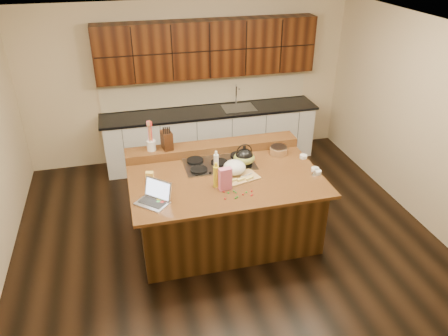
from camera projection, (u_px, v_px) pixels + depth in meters
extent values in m
cube|color=black|center=(225.00, 234.00, 5.95)|extent=(5.50, 5.00, 0.01)
cube|color=silver|center=(225.00, 30.00, 4.64)|extent=(5.50, 5.00, 0.01)
cube|color=#CEB890|center=(189.00, 82.00, 7.42)|extent=(5.50, 0.01, 2.70)
cube|color=#CEB890|center=(310.00, 290.00, 3.17)|extent=(5.50, 0.01, 2.70)
cube|color=#CEB890|center=(422.00, 123.00, 5.89)|extent=(0.01, 5.00, 2.70)
cube|color=black|center=(225.00, 207.00, 5.74)|extent=(2.22, 1.42, 0.88)
cube|color=black|center=(225.00, 177.00, 5.52)|extent=(2.40, 1.60, 0.04)
cube|color=black|center=(213.00, 147.00, 6.07)|extent=(2.40, 0.30, 0.12)
cube|color=gray|center=(219.00, 164.00, 5.76)|extent=(0.92, 0.52, 0.02)
cylinder|color=black|center=(195.00, 161.00, 5.79)|extent=(0.22, 0.22, 0.03)
cylinder|color=black|center=(239.00, 156.00, 5.92)|extent=(0.22, 0.22, 0.03)
cylinder|color=black|center=(199.00, 170.00, 5.57)|extent=(0.22, 0.22, 0.03)
cylinder|color=black|center=(244.00, 164.00, 5.70)|extent=(0.22, 0.22, 0.03)
cylinder|color=black|center=(219.00, 163.00, 5.75)|extent=(0.22, 0.22, 0.03)
cube|color=silver|center=(211.00, 137.00, 7.64)|extent=(3.60, 0.62, 0.90)
cube|color=black|center=(211.00, 112.00, 7.41)|extent=(3.70, 0.66, 0.04)
cube|color=gray|center=(239.00, 108.00, 7.51)|extent=(0.55, 0.42, 0.01)
cylinder|color=gray|center=(236.00, 95.00, 7.57)|extent=(0.02, 0.02, 0.36)
cube|color=black|center=(208.00, 49.00, 7.04)|extent=(3.60, 0.34, 0.90)
cube|color=#CEB890|center=(206.00, 90.00, 7.54)|extent=(3.60, 0.03, 0.50)
ellipsoid|color=black|center=(244.00, 156.00, 5.64)|extent=(0.30, 0.30, 0.21)
ellipsoid|color=olive|center=(244.00, 158.00, 5.66)|extent=(0.34, 0.34, 0.15)
cube|color=#B7B7BC|center=(152.00, 203.00, 4.94)|extent=(0.42, 0.42, 0.02)
cube|color=black|center=(152.00, 202.00, 4.93)|extent=(0.32, 0.31, 0.00)
cube|color=#B7B7BC|center=(158.00, 189.00, 4.97)|extent=(0.31, 0.30, 0.23)
cube|color=silver|center=(158.00, 189.00, 4.96)|extent=(0.27, 0.26, 0.19)
cylinder|color=gold|center=(216.00, 177.00, 5.21)|extent=(0.08, 0.08, 0.27)
cylinder|color=silver|center=(216.00, 164.00, 5.52)|extent=(0.08, 0.08, 0.25)
cube|color=tan|center=(237.00, 177.00, 5.45)|extent=(0.56, 0.47, 0.02)
ellipsoid|color=white|center=(235.00, 167.00, 5.46)|extent=(0.28, 0.28, 0.18)
cube|color=#EDD872|center=(233.00, 180.00, 5.32)|extent=(0.11, 0.03, 0.03)
cube|color=#EDD872|center=(241.00, 179.00, 5.35)|extent=(0.11, 0.03, 0.03)
cube|color=#EDD872|center=(250.00, 178.00, 5.37)|extent=(0.11, 0.03, 0.03)
cylinder|color=gray|center=(246.00, 175.00, 5.45)|extent=(0.19, 0.08, 0.01)
cylinder|color=white|center=(317.00, 172.00, 5.53)|extent=(0.11, 0.11, 0.04)
cylinder|color=white|center=(315.00, 169.00, 5.59)|extent=(0.12, 0.12, 0.04)
cylinder|color=white|center=(303.00, 156.00, 5.91)|extent=(0.11, 0.11, 0.04)
cylinder|color=#996B3F|center=(279.00, 151.00, 6.01)|extent=(0.31, 0.31, 0.09)
cone|color=silver|center=(315.00, 172.00, 5.51)|extent=(0.10, 0.10, 0.07)
cube|color=#D26287|center=(225.00, 179.00, 5.15)|extent=(0.16, 0.10, 0.28)
cylinder|color=white|center=(161.00, 201.00, 4.98)|extent=(0.24, 0.24, 0.01)
cube|color=#F4C956|center=(150.00, 177.00, 5.35)|extent=(0.10, 0.08, 0.13)
cylinder|color=white|center=(151.00, 145.00, 5.83)|extent=(0.15, 0.15, 0.14)
cube|color=black|center=(167.00, 140.00, 5.85)|extent=(0.15, 0.22, 0.25)
ellipsoid|color=red|center=(243.00, 194.00, 5.10)|extent=(0.02, 0.02, 0.02)
ellipsoid|color=#198C26|center=(236.00, 198.00, 5.03)|extent=(0.02, 0.02, 0.02)
ellipsoid|color=red|center=(251.00, 195.00, 5.08)|extent=(0.02, 0.02, 0.02)
ellipsoid|color=#198C26|center=(234.00, 191.00, 5.16)|extent=(0.02, 0.02, 0.02)
ellipsoid|color=red|center=(224.00, 192.00, 5.15)|extent=(0.02, 0.02, 0.02)
ellipsoid|color=#198C26|center=(228.00, 193.00, 5.13)|extent=(0.02, 0.02, 0.02)
ellipsoid|color=red|center=(252.00, 191.00, 5.16)|extent=(0.02, 0.02, 0.02)
ellipsoid|color=#198C26|center=(246.00, 192.00, 5.14)|extent=(0.02, 0.02, 0.02)
ellipsoid|color=red|center=(252.00, 195.00, 5.09)|extent=(0.02, 0.02, 0.02)
ellipsoid|color=#198C26|center=(237.00, 197.00, 5.05)|extent=(0.02, 0.02, 0.02)
ellipsoid|color=red|center=(225.00, 199.00, 5.02)|extent=(0.02, 0.02, 0.02)
ellipsoid|color=#198C26|center=(236.00, 193.00, 5.13)|extent=(0.02, 0.02, 0.02)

